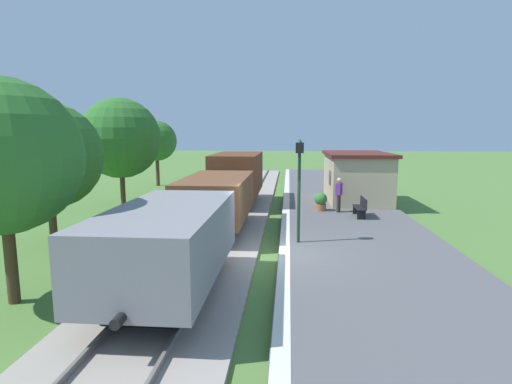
% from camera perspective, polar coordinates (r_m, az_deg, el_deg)
% --- Properties ---
extents(ground_plane, '(160.00, 160.00, 0.00)m').
position_cam_1_polar(ground_plane, '(13.25, 2.34, -9.75)').
color(ground_plane, '#517A38').
extents(platform_slab, '(6.00, 60.00, 0.25)m').
position_cam_1_polar(platform_slab, '(13.47, 16.25, -9.22)').
color(platform_slab, '#565659').
rests_on(platform_slab, ground).
extents(platform_edge_stripe, '(0.36, 60.00, 0.01)m').
position_cam_1_polar(platform_edge_stripe, '(13.16, 4.10, -8.73)').
color(platform_edge_stripe, silver).
rests_on(platform_edge_stripe, platform_slab).
extents(track_ballast, '(3.80, 60.00, 0.12)m').
position_cam_1_polar(track_ballast, '(13.53, -8.00, -9.16)').
color(track_ballast, '#9E9389').
rests_on(track_ballast, ground).
extents(rail_near, '(0.07, 60.00, 0.14)m').
position_cam_1_polar(rail_near, '(13.36, -4.96, -8.77)').
color(rail_near, slate).
rests_on(rail_near, track_ballast).
extents(rail_far, '(0.07, 60.00, 0.14)m').
position_cam_1_polar(rail_far, '(13.67, -10.99, -8.49)').
color(rail_far, slate).
rests_on(rail_far, track_ballast).
extents(freight_train, '(2.50, 19.40, 2.72)m').
position_cam_1_polar(freight_train, '(16.79, -5.30, -0.58)').
color(freight_train, gray).
rests_on(freight_train, rail_near).
extents(station_hut, '(3.50, 5.80, 2.78)m').
position_cam_1_polar(station_hut, '(23.62, 14.19, 2.18)').
color(station_hut, tan).
rests_on(station_hut, platform_slab).
extents(bench_near_hut, '(0.42, 1.50, 0.91)m').
position_cam_1_polar(bench_near_hut, '(19.18, 14.81, -2.07)').
color(bench_near_hut, black).
rests_on(bench_near_hut, platform_slab).
extents(person_waiting, '(0.38, 0.45, 1.71)m').
position_cam_1_polar(person_waiting, '(20.01, 11.81, -0.20)').
color(person_waiting, '#38332D').
rests_on(person_waiting, platform_slab).
extents(potted_planter, '(0.64, 0.64, 0.92)m').
position_cam_1_polar(potted_planter, '(20.29, 9.27, -1.32)').
color(potted_planter, '#9E6642').
rests_on(potted_planter, platform_slab).
extents(lamp_post_near, '(0.28, 0.28, 3.70)m').
position_cam_1_polar(lamp_post_near, '(14.00, 6.23, 2.94)').
color(lamp_post_near, '#193823').
rests_on(lamp_post_near, platform_slab).
extents(tree_trackside_near, '(3.69, 3.69, 5.45)m').
position_cam_1_polar(tree_trackside_near, '(11.05, -32.75, 4.31)').
color(tree_trackside_near, '#4C3823').
rests_on(tree_trackside_near, ground).
extents(tree_trackside_mid, '(3.93, 3.93, 5.27)m').
position_cam_1_polar(tree_trackside_mid, '(16.47, -27.72, 4.59)').
color(tree_trackside_mid, '#4C3823').
rests_on(tree_trackside_mid, ground).
extents(tree_trackside_far, '(4.54, 4.54, 6.10)m').
position_cam_1_polar(tree_trackside_far, '(24.06, -18.90, 7.29)').
color(tree_trackside_far, '#4C3823').
rests_on(tree_trackside_far, ground).
extents(tree_field_left, '(3.11, 3.11, 5.08)m').
position_cam_1_polar(tree_field_left, '(32.09, -14.08, 7.11)').
color(tree_field_left, '#4C3823').
rests_on(tree_field_left, ground).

